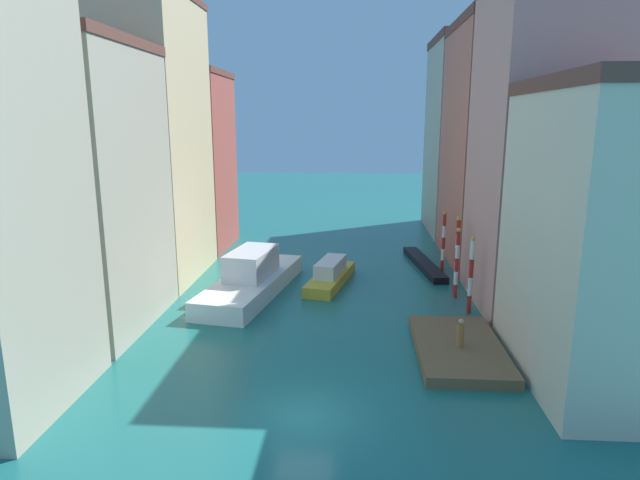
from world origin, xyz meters
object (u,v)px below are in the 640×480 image
object	(u,v)px
mooring_pole_3	(443,241)
motorboat_0	(330,275)
mooring_pole_0	(471,275)
gondola_black	(424,264)
person_on_dock	(460,334)
vaporetto_white	(252,278)
mooring_pole_2	(457,252)
mooring_pole_1	(457,262)
waterfront_dock	(459,348)

from	to	relation	value
mooring_pole_3	motorboat_0	size ratio (longest dim) A/B	0.62
mooring_pole_0	gondola_black	size ratio (longest dim) A/B	0.49
gondola_black	motorboat_0	xyz separation A→B (m)	(-7.31, -5.03, 0.43)
person_on_dock	mooring_pole_0	bearing A→B (deg)	74.68
mooring_pole_0	mooring_pole_3	bearing A→B (deg)	91.03
mooring_pole_3	vaporetto_white	xyz separation A→B (m)	(-13.84, -6.29, -1.41)
mooring_pole_2	mooring_pole_0	bearing A→B (deg)	-90.57
mooring_pole_1	motorboat_0	size ratio (longest dim) A/B	0.61
mooring_pole_3	motorboat_0	bearing A→B (deg)	-155.85
waterfront_dock	mooring_pole_1	size ratio (longest dim) A/B	1.64
waterfront_dock	mooring_pole_3	distance (m)	15.50
mooring_pole_1	vaporetto_white	distance (m)	13.79
person_on_dock	vaporetto_white	world-z (taller)	vaporetto_white
motorboat_0	waterfront_dock	bearing A→B (deg)	-58.25
person_on_dock	motorboat_0	world-z (taller)	person_on_dock
vaporetto_white	gondola_black	world-z (taller)	vaporetto_white
mooring_pole_2	motorboat_0	bearing A→B (deg)	175.85
waterfront_dock	mooring_pole_0	bearing A→B (deg)	73.99
waterfront_dock	person_on_dock	size ratio (longest dim) A/B	5.37
mooring_pole_3	gondola_black	world-z (taller)	mooring_pole_3
waterfront_dock	mooring_pole_3	size ratio (longest dim) A/B	1.63
mooring_pole_0	gondola_black	distance (m)	10.87
waterfront_dock	mooring_pole_2	distance (m)	11.17
motorboat_0	vaporetto_white	bearing A→B (deg)	-155.06
mooring_pole_2	vaporetto_white	size ratio (longest dim) A/B	0.40
mooring_pole_1	gondola_black	world-z (taller)	mooring_pole_1
person_on_dock	mooring_pole_1	bearing A→B (deg)	81.30
mooring_pole_3	mooring_pole_2	bearing A→B (deg)	-87.23
person_on_dock	mooring_pole_0	world-z (taller)	mooring_pole_0
mooring_pole_2	person_on_dock	bearing A→B (deg)	-98.99
gondola_black	vaporetto_white	bearing A→B (deg)	-149.26
mooring_pole_0	mooring_pole_1	world-z (taller)	mooring_pole_0
waterfront_dock	vaporetto_white	xyz separation A→B (m)	(-12.32, 8.97, 0.75)
waterfront_dock	vaporetto_white	size ratio (longest dim) A/B	0.61
mooring_pole_2	mooring_pole_3	size ratio (longest dim) A/B	1.08
motorboat_0	gondola_black	bearing A→B (deg)	34.52
person_on_dock	mooring_pole_3	bearing A→B (deg)	84.35
mooring_pole_1	mooring_pole_2	xyz separation A→B (m)	(0.34, 1.84, 0.22)
mooring_pole_3	motorboat_0	distance (m)	9.57
person_on_dock	mooring_pole_1	distance (m)	9.48
mooring_pole_2	gondola_black	xyz separation A→B (m)	(-1.49, 5.67, -2.38)
gondola_black	motorboat_0	world-z (taller)	motorboat_0
mooring_pole_2	mooring_pole_3	bearing A→B (deg)	92.77
mooring_pole_3	gondola_black	xyz separation A→B (m)	(-1.27, 1.18, -2.17)
waterfront_dock	mooring_pole_0	distance (m)	6.51
waterfront_dock	mooring_pole_3	bearing A→B (deg)	84.30
mooring_pole_1	gondola_black	size ratio (longest dim) A/B	0.49
waterfront_dock	mooring_pole_1	xyz separation A→B (m)	(1.40, 8.94, 2.15)
mooring_pole_0	waterfront_dock	bearing A→B (deg)	-106.01
person_on_dock	mooring_pole_2	distance (m)	11.37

